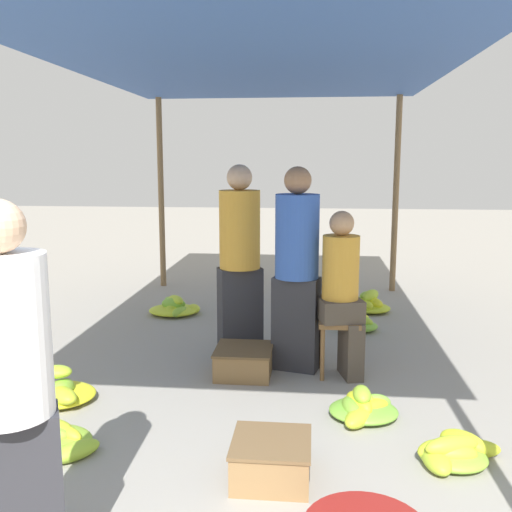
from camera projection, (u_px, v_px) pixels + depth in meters
The scene contains 17 objects.
canopy_post_back_left at pixel (161, 194), 7.97m from camera, with size 0.08×0.08×2.62m, color olive.
canopy_post_back_right at pixel (396, 195), 7.65m from camera, with size 0.08×0.08×2.62m, color olive.
canopy_tarp at pixel (252, 52), 4.61m from camera, with size 3.63×6.48×0.04m, color #33569E.
vendor_foreground at pixel (10, 394), 2.30m from camera, with size 0.47×0.47×1.63m.
stool at pixel (339, 331), 4.72m from camera, with size 0.34×0.34×0.48m.
vendor_seated at pixel (343, 290), 4.65m from camera, with size 0.41×0.41×1.38m.
banana_pile_left_0 at pixel (54, 440), 3.53m from camera, with size 0.60×0.49×0.17m.
banana_pile_left_1 at pixel (57, 393), 4.21m from camera, with size 0.57×0.55×0.28m.
banana_pile_left_2 at pixel (176, 308), 6.66m from camera, with size 0.62×0.58×0.22m.
banana_pile_right_0 at pixel (363, 407), 3.97m from camera, with size 0.48×0.56×0.22m.
banana_pile_right_1 at pixel (357, 324), 6.00m from camera, with size 0.40×0.47×0.23m.
banana_pile_right_2 at pixel (368, 304), 6.75m from camera, with size 0.52×0.44×0.27m.
banana_pile_right_3 at pixel (453, 452), 3.38m from camera, with size 0.54×0.50×0.19m.
crate_near at pixel (271, 459), 3.20m from camera, with size 0.44×0.44×0.23m.
crate_mid at pixel (244, 361), 4.76m from camera, with size 0.47×0.47×0.23m.
shopper_walking_mid at pixel (240, 258), 5.17m from camera, with size 0.49×0.49×1.74m.
shopper_walking_far at pixel (297, 266), 4.78m from camera, with size 0.45×0.45×1.73m.
Camera 1 is at (0.51, -1.45, 1.78)m, focal length 40.00 mm.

